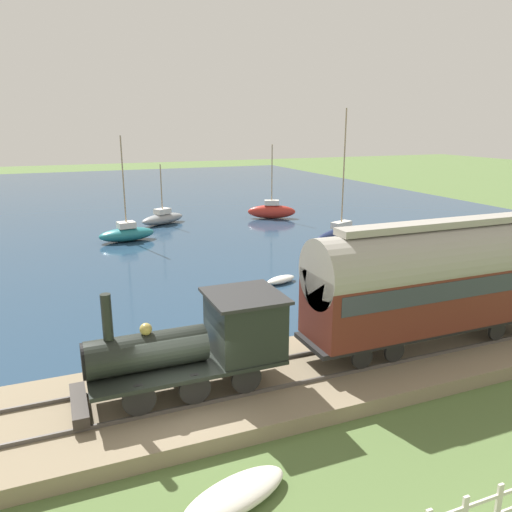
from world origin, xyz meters
The scene contains 12 objects.
ground_plane centered at (0.00, 0.00, 0.00)m, with size 200.00×200.00×0.00m, color #516B38.
harbor_water centered at (43.21, 0.00, 0.00)m, with size 80.00×80.00×0.01m.
rail_embankment centered at (0.37, 0.00, 0.25)m, with size 5.09×56.00×0.62m.
steam_locomotive centered at (0.37, -0.91, 2.19)m, with size 2.37×6.36×3.35m.
passenger_coach centered at (0.37, -9.57, 3.12)m, with size 2.38×10.32×4.56m.
sailboat_navy centered at (17.15, -16.02, 0.70)m, with size 3.03×5.49×9.47m.
sailboat_red centered at (28.25, -15.46, 0.70)m, with size 2.79×4.49×6.65m.
sailboat_gray centered at (29.33, -5.62, 0.53)m, with size 3.40×4.56×5.12m.
sailboat_teal centered at (23.95, -1.82, 0.59)m, with size 2.28×4.33×7.64m.
rowboat_off_pier centered at (10.47, -8.14, 0.20)m, with size 1.31×2.04×0.38m.
rowboat_far_out centered at (9.34, -4.98, 0.23)m, with size 2.02×2.64×0.43m.
beached_dinghy centered at (-3.98, -0.26, 0.22)m, with size 1.88×3.00×0.44m.
Camera 1 is at (-13.10, 2.94, 8.48)m, focal length 35.00 mm.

